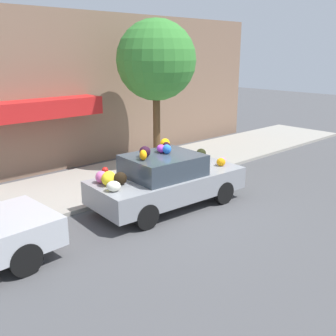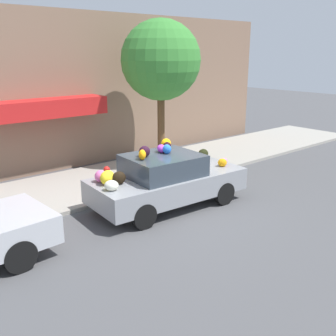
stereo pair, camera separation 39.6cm
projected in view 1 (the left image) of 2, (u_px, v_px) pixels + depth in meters
ground_plane at (168, 205)px, 10.20m from camera, size 60.00×60.00×0.00m
sidewalk_curb at (108, 180)px, 12.10m from camera, size 24.00×3.20×0.10m
building_facade at (65, 93)px, 12.91m from camera, size 18.00×1.20×5.14m
street_tree at (156, 61)px, 12.56m from camera, size 2.57×2.57×4.76m
fire_hydrant at (105, 179)px, 10.85m from camera, size 0.20×0.20×0.70m
art_car at (166, 180)px, 9.95m from camera, size 4.11×1.96×1.66m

